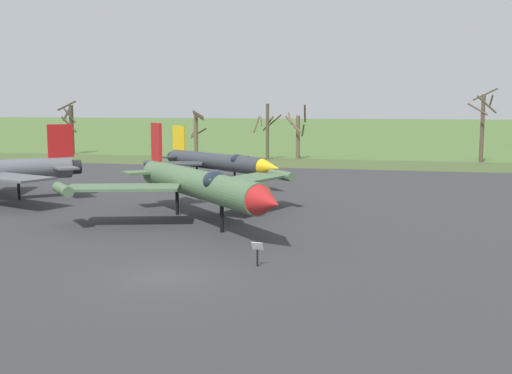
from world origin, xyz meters
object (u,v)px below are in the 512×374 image
Objects in this scene: jet_fighter_front_right at (199,183)px; info_placard_front_right at (257,252)px; jet_fighter_front_left at (217,161)px; info_placard_front_left at (266,192)px.

info_placard_front_right is at bearing -57.51° from jet_fighter_front_right.
jet_fighter_front_left is 27.88m from info_placard_front_right.
info_placard_front_right is (9.74, -26.08, -1.39)m from jet_fighter_front_left.
jet_fighter_front_right reaches higher than info_placard_front_right.
jet_fighter_front_right is 10.44m from info_placard_front_right.
jet_fighter_front_left is at bearing 128.85° from info_placard_front_left.
jet_fighter_front_left reaches higher than info_placard_front_left.
info_placard_front_right is (3.71, -18.58, 0.07)m from info_placard_front_left.
jet_fighter_front_left is 9.74m from info_placard_front_left.
jet_fighter_front_right is (-1.83, -9.90, 1.78)m from info_placard_front_left.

